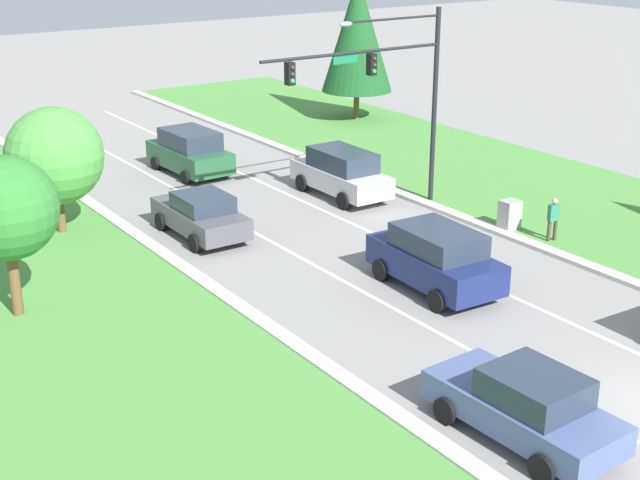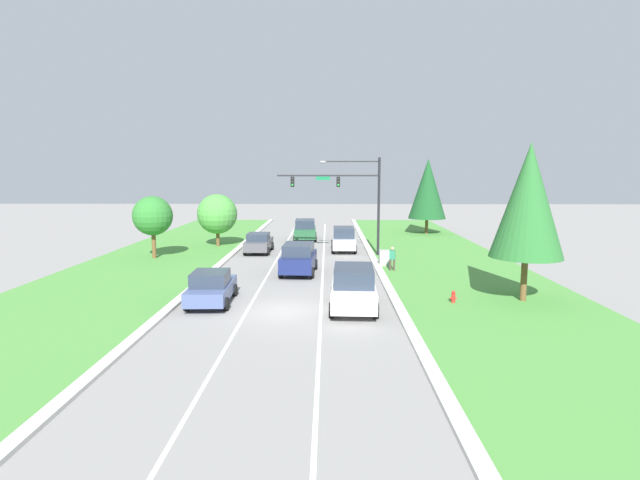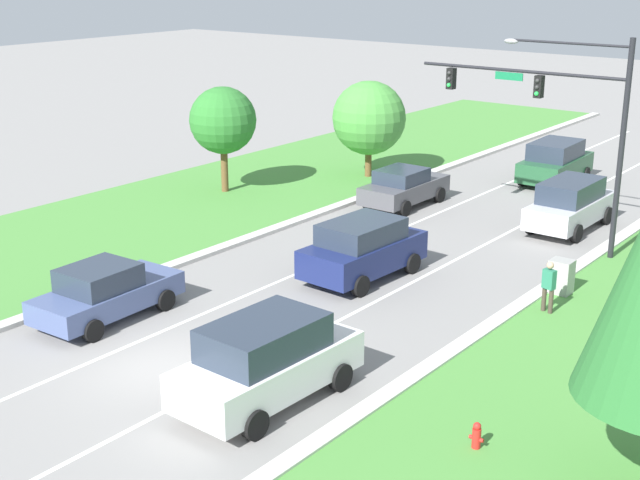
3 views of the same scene
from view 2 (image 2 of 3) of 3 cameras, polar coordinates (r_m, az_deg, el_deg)
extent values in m
plane|color=gray|center=(24.53, -4.15, -8.11)|extent=(160.00, 160.00, 0.00)
cube|color=beige|center=(24.67, 9.16, -7.91)|extent=(0.50, 90.00, 0.15)
cube|color=beige|center=(25.62, -16.96, -7.56)|extent=(0.50, 90.00, 0.15)
cube|color=#4C8E3D|center=(25.96, 20.81, -7.62)|extent=(10.00, 90.00, 0.08)
cube|color=#4C8E3D|center=(27.68, -27.44, -7.05)|extent=(10.00, 90.00, 0.08)
cube|color=white|center=(24.75, -8.35, -8.02)|extent=(0.14, 81.00, 0.01)
cube|color=white|center=(24.44, 0.10, -8.14)|extent=(0.14, 81.00, 0.01)
cylinder|color=black|center=(39.78, 6.72, 3.73)|extent=(0.20, 0.20, 7.82)
cylinder|color=black|center=(39.47, 0.93, 7.38)|extent=(8.02, 0.12, 0.12)
cube|color=#147042|center=(39.47, 0.34, 7.06)|extent=(1.10, 0.04, 0.28)
cylinder|color=black|center=(39.52, 3.58, 8.96)|extent=(4.41, 0.09, 0.09)
ellipsoid|color=gray|center=(39.48, 0.34, 8.90)|extent=(0.56, 0.28, 0.20)
cube|color=black|center=(39.49, 2.10, 6.65)|extent=(0.28, 0.32, 0.80)
sphere|color=#2D2D2D|center=(39.31, 2.11, 6.99)|extent=(0.16, 0.16, 0.16)
sphere|color=#2D2D2D|center=(39.32, 2.11, 6.65)|extent=(0.16, 0.16, 0.16)
sphere|color=#23D647|center=(39.32, 2.10, 6.31)|extent=(0.16, 0.16, 0.16)
cube|color=black|center=(39.57, -3.17, 6.65)|extent=(0.28, 0.32, 0.80)
sphere|color=#2D2D2D|center=(39.40, -3.19, 6.98)|extent=(0.16, 0.16, 0.16)
sphere|color=#2D2D2D|center=(39.40, -3.18, 6.64)|extent=(0.16, 0.16, 0.16)
sphere|color=#23D647|center=(39.41, -3.18, 6.31)|extent=(0.16, 0.16, 0.16)
cube|color=navy|center=(33.07, -2.45, -2.43)|extent=(2.30, 4.73, 0.96)
cube|color=#283342|center=(32.82, -2.48, -1.04)|extent=(2.00, 2.87, 0.71)
cylinder|color=black|center=(34.48, -0.51, -2.81)|extent=(0.27, 0.72, 0.71)
cylinder|color=black|center=(34.68, -3.86, -2.76)|extent=(0.27, 0.72, 0.71)
cylinder|color=black|center=(31.67, -0.89, -3.77)|extent=(0.27, 0.72, 0.71)
cylinder|color=black|center=(31.89, -4.54, -3.71)|extent=(0.27, 0.72, 0.71)
cube|color=#475684|center=(26.32, -12.27, -5.64)|extent=(2.12, 4.68, 0.69)
cube|color=#283342|center=(25.91, -12.43, -4.29)|extent=(1.83, 2.14, 0.69)
cylinder|color=black|center=(27.61, -9.74, -5.67)|extent=(0.26, 0.67, 0.66)
cylinder|color=black|center=(27.96, -13.62, -5.62)|extent=(0.26, 0.67, 0.66)
cylinder|color=black|center=(24.88, -10.70, -7.21)|extent=(0.26, 0.67, 0.66)
cylinder|color=black|center=(25.26, -15.00, -7.11)|extent=(0.26, 0.67, 0.66)
cube|color=white|center=(24.67, 3.84, -6.02)|extent=(2.28, 5.06, 0.94)
cube|color=#283342|center=(24.35, 3.86, -4.06)|extent=(2.00, 3.06, 0.84)
cylinder|color=black|center=(26.32, 6.03, -6.21)|extent=(0.27, 0.73, 0.72)
cylinder|color=black|center=(26.29, 1.53, -6.18)|extent=(0.27, 0.73, 0.72)
cylinder|color=black|center=(23.34, 6.43, -8.05)|extent=(0.27, 0.73, 0.72)
cylinder|color=black|center=(23.30, 1.33, -8.02)|extent=(0.27, 0.73, 0.72)
cube|color=#235633|center=(49.31, -1.72, 0.90)|extent=(2.22, 4.78, 0.92)
cube|color=#283342|center=(49.10, -1.72, 1.88)|extent=(1.95, 2.89, 0.80)
cylinder|color=black|center=(50.82, -0.56, 0.59)|extent=(0.26, 0.62, 0.62)
cylinder|color=black|center=(50.84, -2.84, 0.59)|extent=(0.26, 0.62, 0.62)
cylinder|color=black|center=(47.92, -0.52, 0.15)|extent=(0.26, 0.62, 0.62)
cylinder|color=black|center=(47.94, -2.94, 0.14)|extent=(0.26, 0.62, 0.62)
cube|color=#4C4C51|center=(41.88, -7.00, -0.47)|extent=(1.93, 4.54, 0.74)
cube|color=#283342|center=(41.53, -7.07, 0.38)|extent=(1.73, 2.05, 0.59)
cylinder|color=black|center=(43.20, -5.50, -0.70)|extent=(0.24, 0.68, 0.67)
cylinder|color=black|center=(43.45, -7.95, -0.69)|extent=(0.24, 0.68, 0.67)
cylinder|color=black|center=(40.44, -5.96, -1.29)|extent=(0.24, 0.68, 0.67)
cylinder|color=black|center=(40.71, -8.57, -1.27)|extent=(0.24, 0.68, 0.67)
cube|color=silver|center=(42.56, 2.72, -0.18)|extent=(1.92, 4.95, 0.85)
cube|color=#283342|center=(42.33, 2.73, 0.90)|extent=(1.72, 2.97, 0.80)
cylinder|color=black|center=(44.17, 3.86, -0.45)|extent=(0.24, 0.73, 0.73)
cylinder|color=black|center=(44.12, 1.46, -0.45)|extent=(0.24, 0.73, 0.73)
cylinder|color=black|center=(41.15, 4.06, -1.07)|extent=(0.24, 0.73, 0.73)
cylinder|color=black|center=(41.10, 1.48, -1.06)|extent=(0.24, 0.73, 0.73)
cube|color=#9E9E99|center=(35.80, 7.35, -2.09)|extent=(0.70, 0.60, 1.18)
cylinder|color=#42382D|center=(34.15, 8.03, -2.88)|extent=(0.14, 0.14, 0.84)
cylinder|color=#42382D|center=(34.12, 8.47, -2.90)|extent=(0.14, 0.14, 0.84)
cube|color=#287556|center=(34.01, 8.27, -1.70)|extent=(0.42, 0.31, 0.60)
sphere|color=tan|center=(33.94, 8.29, -0.96)|extent=(0.22, 0.22, 0.22)
cylinder|color=red|center=(26.56, 14.99, -6.50)|extent=(0.20, 0.20, 0.55)
sphere|color=red|center=(26.48, 15.02, -5.80)|extent=(0.18, 0.18, 0.18)
cylinder|color=red|center=(26.52, 14.74, -6.45)|extent=(0.10, 0.09, 0.09)
cylinder|color=red|center=(26.58, 15.24, -6.44)|extent=(0.10, 0.09, 0.09)
cylinder|color=brown|center=(54.87, 12.08, 1.54)|extent=(0.32, 0.32, 1.72)
cone|color=#194C23|center=(54.58, 12.20, 5.75)|extent=(3.97, 3.97, 6.36)
cylinder|color=brown|center=(40.53, -18.45, -0.52)|extent=(0.32, 0.32, 2.23)
sphere|color=#2D752D|center=(40.28, -18.59, 2.64)|extent=(3.02, 3.02, 3.02)
cylinder|color=brown|center=(27.92, 22.27, -4.22)|extent=(0.32, 0.32, 2.36)
cone|color=#28662D|center=(27.40, 22.71, 4.20)|extent=(3.65, 3.65, 5.84)
cylinder|color=brown|center=(45.70, -11.59, 0.25)|extent=(0.32, 0.32, 1.63)
sphere|color=#47933D|center=(45.47, -11.66, 2.93)|extent=(3.55, 3.55, 3.55)
camera|label=1|loc=(23.98, -56.85, 15.08)|focal=50.00mm
camera|label=3|loc=(17.39, 60.03, 16.41)|focal=50.00mm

